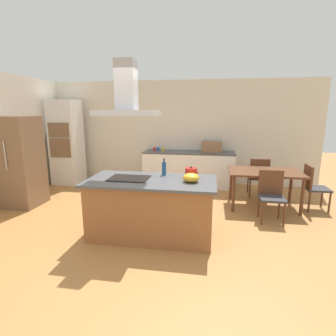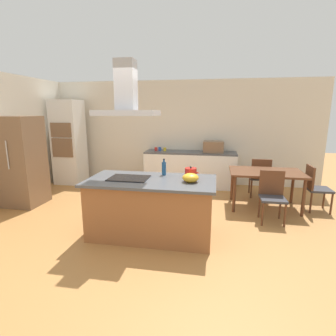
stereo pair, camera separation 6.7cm
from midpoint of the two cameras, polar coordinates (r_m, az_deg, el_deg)
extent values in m
plane|color=#AD753D|center=(5.67, -0.43, -7.51)|extent=(16.00, 16.00, 0.00)
cube|color=beige|center=(7.09, 1.97, 7.66)|extent=(7.20, 0.10, 2.70)
cube|color=#995B33|center=(4.14, -4.01, -8.81)|extent=(1.85, 0.90, 0.86)
cube|color=#4C4F54|center=(4.00, -4.11, -2.79)|extent=(1.95, 1.00, 0.04)
cube|color=black|center=(4.09, -8.89, -2.20)|extent=(0.60, 0.44, 0.01)
cylinder|color=#B21E19|center=(4.06, 4.53, -1.11)|extent=(0.18, 0.18, 0.16)
sphere|color=black|center=(4.04, 4.55, 0.17)|extent=(0.03, 0.03, 0.03)
cone|color=#B21E19|center=(4.05, 6.09, -1.06)|extent=(0.06, 0.03, 0.04)
cylinder|color=navy|center=(4.24, -1.32, -0.14)|extent=(0.07, 0.07, 0.21)
cylinder|color=navy|center=(4.22, -1.33, 1.56)|extent=(0.03, 0.03, 0.04)
cylinder|color=black|center=(4.21, -1.33, 1.92)|extent=(0.03, 0.03, 0.01)
ellipsoid|color=gold|center=(3.84, 4.51, -2.09)|extent=(0.24, 0.24, 0.13)
cube|color=white|center=(6.82, 4.20, -0.36)|extent=(2.32, 0.62, 0.86)
cube|color=#4C4F54|center=(6.74, 4.26, 3.38)|extent=(2.32, 0.62, 0.04)
cube|color=brown|center=(6.69, 9.20, 4.57)|extent=(0.50, 0.38, 0.28)
cylinder|color=red|center=(6.91, -3.24, 4.15)|extent=(0.08, 0.08, 0.09)
cylinder|color=#2D56B2|center=(6.92, -2.42, 4.17)|extent=(0.08, 0.08, 0.09)
cylinder|color=gold|center=(6.84, -1.32, 4.09)|extent=(0.08, 0.08, 0.09)
cube|color=white|center=(7.50, -21.34, 5.17)|extent=(0.70, 0.64, 2.20)
cube|color=brown|center=(7.18, -22.90, 7.58)|extent=(0.56, 0.02, 0.36)
cube|color=brown|center=(7.23, -22.60, 4.03)|extent=(0.56, 0.02, 0.48)
cube|color=brown|center=(6.15, -30.04, 1.18)|extent=(0.80, 0.70, 1.82)
cylinder|color=beige|center=(5.82, -32.13, 2.30)|extent=(0.02, 0.02, 0.55)
cube|color=#59331E|center=(5.57, 19.96, -0.80)|extent=(1.40, 0.90, 0.04)
cylinder|color=#59331E|center=(5.22, 13.66, -5.49)|extent=(0.06, 0.06, 0.71)
cylinder|color=#59331E|center=(5.47, 26.79, -5.69)|extent=(0.06, 0.06, 0.71)
cylinder|color=#59331E|center=(5.93, 13.16, -3.33)|extent=(0.06, 0.06, 0.71)
cylinder|color=#59331E|center=(6.15, 24.79, -3.62)|extent=(0.06, 0.06, 0.71)
cube|color=#333338|center=(6.35, 18.57, -1.93)|extent=(0.42, 0.42, 0.04)
cube|color=#59331E|center=(6.12, 18.99, -0.18)|extent=(0.42, 0.04, 0.44)
cylinder|color=#59331E|center=(6.55, 16.64, -3.41)|extent=(0.04, 0.04, 0.41)
cylinder|color=#59331E|center=(6.61, 19.74, -3.49)|extent=(0.04, 0.04, 0.41)
cylinder|color=#59331E|center=(6.21, 17.04, -4.29)|extent=(0.04, 0.04, 0.41)
cylinder|color=#59331E|center=(6.27, 20.31, -4.36)|extent=(0.04, 0.04, 0.41)
cube|color=#333338|center=(5.91, 29.33, -3.93)|extent=(0.42, 0.42, 0.04)
cube|color=#59331E|center=(5.79, 27.82, -1.62)|extent=(0.04, 0.42, 0.44)
cylinder|color=#59331E|center=(6.19, 30.13, -5.50)|extent=(0.04, 0.04, 0.41)
cylinder|color=#59331E|center=(5.87, 31.35, -6.54)|extent=(0.04, 0.04, 0.41)
cylinder|color=#59331E|center=(6.07, 26.95, -5.49)|extent=(0.04, 0.04, 0.41)
cylinder|color=#59331E|center=(5.75, 28.00, -6.56)|extent=(0.04, 0.04, 0.41)
cube|color=#333338|center=(4.93, 21.25, -6.13)|extent=(0.42, 0.42, 0.04)
cube|color=#59331E|center=(5.05, 21.03, -2.87)|extent=(0.42, 0.04, 0.44)
cylinder|color=#59331E|center=(4.88, 23.56, -9.32)|extent=(0.04, 0.04, 0.41)
cylinder|color=#59331E|center=(4.81, 19.35, -9.32)|extent=(0.04, 0.04, 0.41)
cylinder|color=#59331E|center=(5.21, 22.62, -7.89)|extent=(0.04, 0.04, 0.41)
cylinder|color=#59331E|center=(5.14, 18.67, -7.87)|extent=(0.04, 0.04, 0.41)
cube|color=#ADADB2|center=(3.96, -9.37, 11.72)|extent=(0.90, 0.55, 0.08)
cube|color=#ADADB2|center=(3.98, -9.57, 17.35)|extent=(0.28, 0.24, 0.70)
camera|label=1|loc=(0.03, -90.44, -0.10)|focal=28.10mm
camera|label=2|loc=(0.03, 89.56, 0.10)|focal=28.10mm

